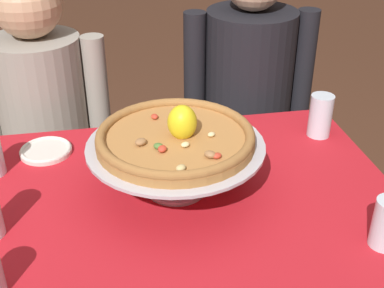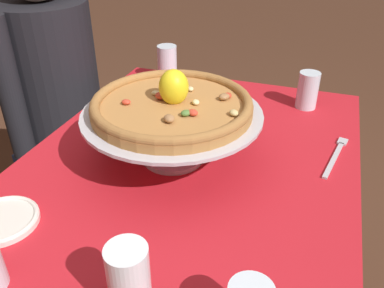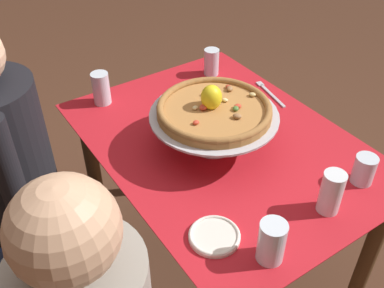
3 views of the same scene
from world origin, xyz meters
name	(u,v)px [view 3 (image 3 of 3)]	position (x,y,z in m)	size (l,w,h in m)	color
ground_plane	(216,272)	(0.00, 0.00, 0.00)	(14.00, 14.00, 0.00)	#4C2D1E
dining_table	(222,169)	(0.00, 0.00, 0.64)	(1.12, 0.82, 0.76)	brown
pizza_stand	(214,121)	(0.01, 0.04, 0.87)	(0.44, 0.44, 0.13)	#B7B7C1
pizza	(214,109)	(0.01, 0.04, 0.92)	(0.38, 0.38, 0.10)	#AD753D
water_glass_front_right	(211,63)	(0.42, -0.25, 0.82)	(0.06, 0.06, 0.12)	silver
water_glass_back_right	(101,90)	(0.47, 0.24, 0.82)	(0.07, 0.07, 0.13)	silver
water_glass_front_left	(364,171)	(-0.41, -0.24, 0.81)	(0.07, 0.07, 0.10)	silver
water_glass_side_left	(331,194)	(-0.43, -0.06, 0.83)	(0.07, 0.07, 0.14)	white
water_glass_back_left	(271,243)	(-0.47, 0.20, 0.82)	(0.07, 0.07, 0.13)	silver
side_plate	(214,236)	(-0.33, 0.28, 0.77)	(0.15, 0.15, 0.02)	silver
dinner_fork	(269,93)	(0.15, -0.35, 0.77)	(0.21, 0.06, 0.01)	#B7B7C1
diner_right	(15,189)	(0.37, 0.67, 0.59)	(0.48, 0.35, 1.24)	navy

